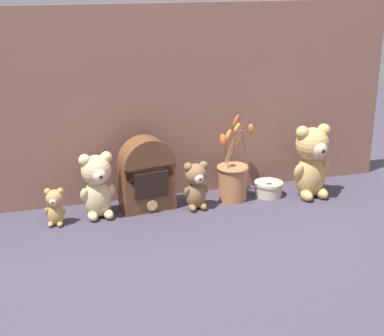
% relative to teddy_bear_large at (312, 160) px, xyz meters
% --- Properties ---
extents(ground_plane, '(4.00, 4.00, 0.00)m').
position_rel_teddy_bear_large_xyz_m(ground_plane, '(-0.47, 0.02, -0.15)').
color(ground_plane, '#3D3847').
extents(backdrop_wall, '(1.69, 0.02, 0.73)m').
position_rel_teddy_bear_large_xyz_m(backdrop_wall, '(-0.47, 0.18, 0.21)').
color(backdrop_wall, '#845B4C').
rests_on(backdrop_wall, ground).
extents(teddy_bear_large, '(0.15, 0.15, 0.29)m').
position_rel_teddy_bear_large_xyz_m(teddy_bear_large, '(0.00, 0.00, 0.00)').
color(teddy_bear_large, tan).
rests_on(teddy_bear_large, ground).
extents(teddy_bear_medium, '(0.13, 0.12, 0.24)m').
position_rel_teddy_bear_large_xyz_m(teddy_bear_medium, '(-0.81, 0.04, -0.02)').
color(teddy_bear_medium, '#DBBC84').
rests_on(teddy_bear_medium, ground).
extents(teddy_bear_small, '(0.10, 0.09, 0.18)m').
position_rel_teddy_bear_large_xyz_m(teddy_bear_small, '(-0.46, 0.02, -0.06)').
color(teddy_bear_small, olive).
rests_on(teddy_bear_small, ground).
extents(teddy_bear_tiny, '(0.08, 0.07, 0.13)m').
position_rel_teddy_bear_large_xyz_m(teddy_bear_tiny, '(-0.96, 0.02, -0.08)').
color(teddy_bear_tiny, tan).
rests_on(teddy_bear_tiny, ground).
extents(flower_vase, '(0.13, 0.17, 0.32)m').
position_rel_teddy_bear_large_xyz_m(flower_vase, '(-0.30, 0.06, -0.06)').
color(flower_vase, '#AD7047').
rests_on(flower_vase, ground).
extents(vintage_radio, '(0.20, 0.12, 0.27)m').
position_rel_teddy_bear_large_xyz_m(vintage_radio, '(-0.63, 0.07, -0.02)').
color(vintage_radio, brown).
rests_on(vintage_radio, ground).
extents(decorative_tin_tall, '(0.11, 0.11, 0.06)m').
position_rel_teddy_bear_large_xyz_m(decorative_tin_tall, '(-0.15, 0.06, -0.12)').
color(decorative_tin_tall, beige).
rests_on(decorative_tin_tall, ground).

